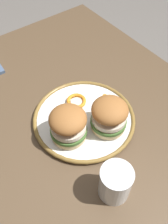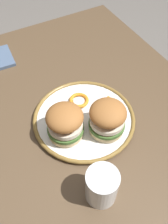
{
  "view_description": "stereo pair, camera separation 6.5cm",
  "coord_description": "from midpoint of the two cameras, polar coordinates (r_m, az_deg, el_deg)",
  "views": [
    {
      "loc": [
        -0.33,
        0.24,
        1.36
      ],
      "look_at": [
        0.04,
        -0.03,
        0.78
      ],
      "focal_mm": 40.15,
      "sensor_mm": 36.0,
      "label": 1
    },
    {
      "loc": [
        -0.37,
        0.19,
        1.36
      ],
      "look_at": [
        0.04,
        -0.03,
        0.78
      ],
      "focal_mm": 40.15,
      "sensor_mm": 36.0,
      "label": 2
    }
  ],
  "objects": [
    {
      "name": "dining_table",
      "position": [
        0.83,
        -2.61,
        -9.03
      ],
      "size": [
        1.19,
        0.89,
        0.74
      ],
      "color": "brown",
      "rests_on": "ground"
    },
    {
      "name": "ground_plane",
      "position": [
        1.42,
        -1.63,
        -21.77
      ],
      "size": [
        8.0,
        8.0,
        0.0
      ],
      "primitive_type": "plane",
      "color": "slate"
    },
    {
      "name": "sandwich_half_left",
      "position": [
        0.69,
        3.1,
        -0.9
      ],
      "size": [
        0.13,
        0.13,
        0.1
      ],
      "color": "beige",
      "rests_on": "dinner_plate"
    },
    {
      "name": "orange_peel_curled",
      "position": [
        0.79,
        -4.14,
        2.37
      ],
      "size": [
        0.09,
        0.09,
        0.01
      ],
      "color": "orange",
      "rests_on": "dinner_plate"
    },
    {
      "name": "drinking_glass",
      "position": [
        0.62,
        3.96,
        -16.17
      ],
      "size": [
        0.08,
        0.08,
        0.1
      ],
      "color": "white",
      "rests_on": "dining_table"
    },
    {
      "name": "dinner_plate",
      "position": [
        0.76,
        -2.45,
        -1.57
      ],
      "size": [
        0.31,
        0.31,
        0.02
      ],
      "color": "white",
      "rests_on": "dining_table"
    },
    {
      "name": "orange_peel_strip_long",
      "position": [
        0.78,
        2.24,
        2.02
      ],
      "size": [
        0.07,
        0.07,
        0.01
      ],
      "color": "orange",
      "rests_on": "dinner_plate"
    },
    {
      "name": "sandwich_half_right",
      "position": [
        0.68,
        -6.38,
        -2.97
      ],
      "size": [
        0.13,
        0.13,
        0.1
      ],
      "color": "beige",
      "rests_on": "dinner_plate"
    }
  ]
}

